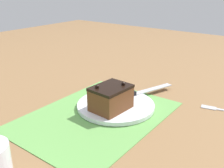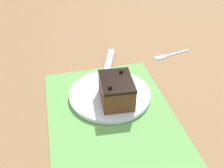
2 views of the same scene
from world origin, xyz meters
The scene contains 6 objects.
ground_plane centered at (0.00, 0.00, 0.00)m, with size 3.00×3.00×0.00m, color olive.
placemat_woven centered at (0.00, 0.00, 0.00)m, with size 0.46×0.34×0.00m, color #609E4C.
cake_plate centered at (0.08, -0.01, 0.01)m, with size 0.24×0.24×0.01m.
chocolate_cake centered at (0.04, -0.02, 0.05)m, with size 0.12×0.10×0.08m.
serving_knife centered at (0.17, -0.03, 0.02)m, with size 0.23×0.10×0.01m.
dessert_fork centered at (0.26, -0.29, 0.00)m, with size 0.05×0.15×0.01m.
Camera 1 is at (-0.52, -0.45, 0.37)m, focal length 42.00 mm.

